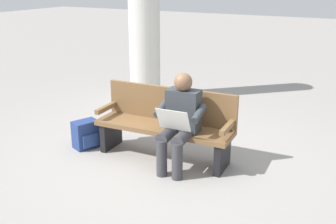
% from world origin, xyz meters
% --- Properties ---
extents(ground_plane, '(40.00, 40.00, 0.00)m').
position_xyz_m(ground_plane, '(0.00, 0.00, 0.00)').
color(ground_plane, gray).
extents(bench_near, '(1.82, 0.58, 0.90)m').
position_xyz_m(bench_near, '(0.00, -0.07, 0.46)').
color(bench_near, brown).
rests_on(bench_near, ground).
extents(person_seated, '(0.59, 0.59, 1.18)m').
position_xyz_m(person_seated, '(-0.31, 0.15, 0.63)').
color(person_seated, '#33383D').
rests_on(person_seated, ground).
extents(backpack, '(0.34, 0.39, 0.38)m').
position_xyz_m(backpack, '(1.10, 0.21, 0.19)').
color(backpack, navy).
rests_on(backpack, ground).
extents(support_pillar, '(0.58, 0.58, 3.67)m').
position_xyz_m(support_pillar, '(1.64, -2.22, 1.84)').
color(support_pillar, beige).
rests_on(support_pillar, ground).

